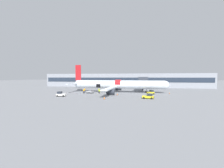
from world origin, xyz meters
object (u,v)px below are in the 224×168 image
ground_crew_supervisor (84,91)px  baggage_tug_rear (149,96)px  baggage_cart_loading (90,92)px  suitcase_on_tarmac_upright (84,93)px  airplane (117,85)px  ground_crew_loader_a (85,90)px  ground_crew_loader_b (99,91)px  ground_crew_driver (99,90)px  baggage_tug_lead (151,93)px  baggage_tug_mid (61,94)px

ground_crew_supervisor → baggage_tug_rear: bearing=-22.1°
baggage_cart_loading → ground_crew_supervisor: size_ratio=2.21×
baggage_cart_loading → suitcase_on_tarmac_upright: 2.52m
airplane → ground_crew_loader_a: (-12.59, -3.22, -2.20)m
ground_crew_supervisor → suitcase_on_tarmac_upright: 1.91m
suitcase_on_tarmac_upright → ground_crew_supervisor: bearing=112.7°
ground_crew_loader_b → airplane: bearing=39.2°
ground_crew_loader_a → ground_crew_driver: 5.78m
airplane → ground_crew_supervisor: size_ratio=24.94×
ground_crew_loader_b → ground_crew_supervisor: size_ratio=1.03×
baggage_tug_lead → ground_crew_loader_b: (-19.09, -0.85, 0.19)m
baggage_tug_rear → baggage_cart_loading: baggage_tug_rear is taller
baggage_tug_rear → ground_crew_loader_a: size_ratio=1.89×
ground_crew_driver → baggage_tug_lead: bearing=-3.8°
baggage_cart_loading → ground_crew_loader_a: ground_crew_loader_a is taller
baggage_tug_mid → ground_crew_driver: bearing=54.7°
baggage_tug_rear → ground_crew_loader_b: 20.12m
ground_crew_loader_b → ground_crew_supervisor: (-6.47, 0.28, -0.03)m
baggage_tug_lead → baggage_tug_mid: size_ratio=0.88×
baggage_cart_loading → ground_crew_supervisor: ground_crew_supervisor is taller
baggage_tug_lead → airplane: bearing=162.9°
baggage_tug_mid → ground_crew_driver: 15.46m
airplane → baggage_tug_mid: airplane is taller
baggage_tug_rear → suitcase_on_tarmac_upright: 24.84m
baggage_tug_lead → ground_crew_driver: size_ratio=1.50×
airplane → baggage_tug_mid: (-15.77, -15.33, -2.48)m
ground_crew_supervisor → baggage_tug_mid: bearing=-107.2°
baggage_cart_loading → ground_crew_loader_a: 3.56m
ground_crew_loader_b → suitcase_on_tarmac_upright: 5.96m
ground_crew_loader_a → suitcase_on_tarmac_upright: bearing=-74.6°
baggage_tug_mid → ground_crew_loader_a: ground_crew_loader_a is taller
baggage_tug_lead → ground_crew_driver: bearing=176.2°
ground_crew_driver → ground_crew_supervisor: size_ratio=1.16×
baggage_tug_lead → baggage_cart_loading: bearing=-177.5°
baggage_tug_lead → baggage_tug_rear: 10.48m
ground_crew_supervisor → ground_crew_driver: bearing=18.6°
airplane → baggage_tug_mid: 22.14m
baggage_cart_loading → ground_crew_driver: size_ratio=1.91×
baggage_tug_mid → baggage_cart_loading: bearing=58.9°
baggage_tug_lead → baggage_cart_loading: size_ratio=0.78×
ground_crew_loader_b → baggage_tug_mid: bearing=-133.1°
airplane → baggage_tug_lead: 13.93m
airplane → baggage_tug_rear: 18.76m
baggage_cart_loading → suitcase_on_tarmac_upright: baggage_cart_loading is taller
baggage_tug_rear → suitcase_on_tarmac_upright: size_ratio=4.71×
ground_crew_driver → suitcase_on_tarmac_upright: (-4.91, -3.58, -0.65)m
ground_crew_loader_a → ground_crew_loader_b: (6.61, -1.66, -0.11)m
ground_crew_driver → ground_crew_supervisor: bearing=-161.4°
baggage_cart_loading → ground_crew_supervisor: (-2.88, 0.43, 0.39)m
baggage_tug_rear → ground_crew_loader_a: (-24.32, 11.20, 0.31)m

